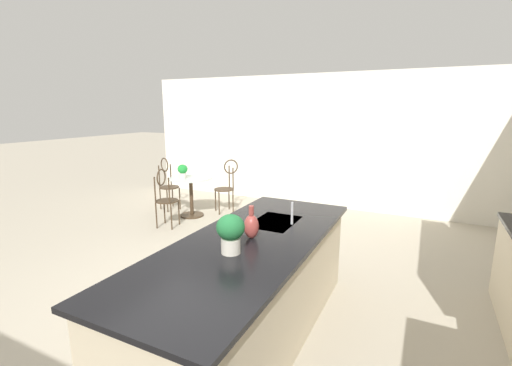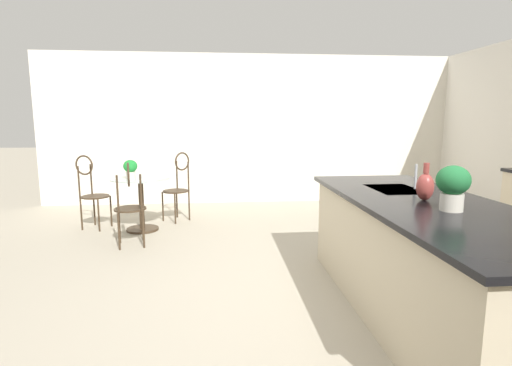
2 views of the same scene
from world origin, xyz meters
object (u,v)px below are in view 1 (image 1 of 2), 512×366
Objects in this scene: chair_toward_desk at (168,181)px; bistro_table at (191,193)px; chair_by_island at (165,195)px; potted_plant_on_table at (183,170)px; chair_near_window at (227,183)px; potted_plant_counter_near at (231,231)px; vase_on_counter at (251,226)px.

bistro_table is at bearing 75.14° from chair_toward_desk.
chair_by_island is (0.74, 0.01, 0.13)m from bistro_table.
bistro_table is 0.46m from potted_plant_on_table.
chair_near_window is at bearing 160.72° from chair_by_island.
bistro_table is at bearing -138.81° from potted_plant_counter_near.
chair_toward_desk is 4.03× the size of potted_plant_on_table.
potted_plant_counter_near is (3.55, 2.18, 0.52)m from chair_near_window.
chair_by_island is 0.73m from potted_plant_on_table.
chair_by_island is at bearing 0.73° from bistro_table.
chair_toward_desk is at bearing -130.39° from vase_on_counter.
chair_toward_desk is at bearing -114.80° from potted_plant_on_table.
chair_by_island is 1.18m from chair_toward_desk.
potted_plant_counter_near is at bearing 46.33° from chair_toward_desk.
potted_plant_on_table is at bearing -41.50° from chair_near_window.
chair_by_island is 1.00× the size of chair_toward_desk.
potted_plant_counter_near is at bearing 0.17° from vase_on_counter.
chair_by_island is 3.62× the size of vase_on_counter.
bistro_table is 0.72m from chair_near_window.
potted_plant_on_table is 0.90× the size of vase_on_counter.
chair_by_island is at bearing -130.90° from potted_plant_counter_near.
chair_toward_desk is 0.75m from potted_plant_on_table.
potted_plant_on_table is (0.63, -0.56, 0.32)m from chair_near_window.
bistro_table is at bearing -135.29° from vase_on_counter.
chair_toward_desk is 3.38× the size of potted_plant_counter_near.
chair_near_window is (-0.54, 0.46, 0.13)m from bistro_table.
chair_toward_desk is at bearing -133.67° from potted_plant_counter_near.
bistro_table is 0.75m from chair_toward_desk.
bistro_table is at bearing -40.13° from chair_near_window.
potted_plant_counter_near is at bearing 49.10° from chair_by_island.
bistro_table is 2.78× the size of vase_on_counter.
potted_plant_counter_near is (2.27, 2.63, 0.52)m from chair_by_island.
chair_by_island is at bearing 10.06° from potted_plant_on_table.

